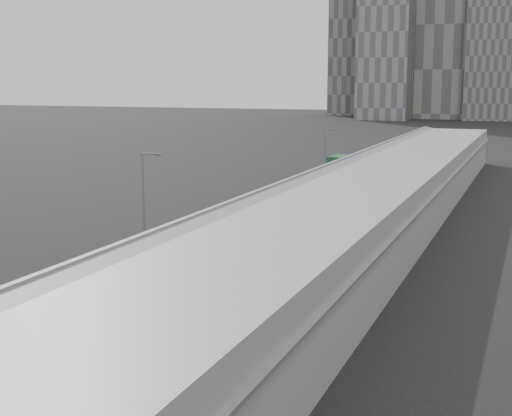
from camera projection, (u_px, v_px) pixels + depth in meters
The scene contains 22 objects.
sidewalk at pixel (326, 240), 73.05m from camera, with size 10.00×170.00×0.12m, color gray.
lane_line at pixel (232, 233), 76.87m from camera, with size 0.12×160.00×0.02m, color gold.
depot at pixel (365, 210), 71.01m from camera, with size 12.45×160.40×7.20m.
skyline at pixel (471, 3), 314.96m from camera, with size 145.00×64.00×120.00m.
bus_1 at pixel (45, 334), 41.28m from camera, with size 3.52×13.63×3.94m.
bus_2 at pixel (163, 270), 55.67m from camera, with size 2.85×12.81×3.73m.
bus_3 at pixel (243, 230), 70.33m from camera, with size 3.07×13.25×3.85m.
bus_4 at pixel (278, 213), 80.00m from camera, with size 3.81×13.26×3.82m.
bus_5 at pixel (314, 194), 93.05m from camera, with size 3.37×13.57×3.93m.
bus_6 at pixel (342, 181), 105.72m from camera, with size 3.06×12.66×3.67m.
bus_7 at pixel (370, 169), 120.83m from camera, with size 3.28×12.81×3.71m.
bus_8 at pixel (385, 160), 134.77m from camera, with size 3.35×12.55×3.63m.
bus_9 at pixel (396, 154), 145.03m from camera, with size 3.93×13.21×3.80m.
tree_1 at pixel (215, 240), 55.30m from camera, with size 2.26×2.26×5.14m.
tree_2 at pixel (301, 202), 74.00m from camera, with size 1.53×1.53×4.59m.
tree_3 at pixel (347, 181), 93.67m from camera, with size 2.66×2.66×4.58m.
tree_4 at pixel (390, 157), 119.73m from camera, with size 2.43×2.43×4.98m.
tree_5 at pixel (417, 147), 143.78m from camera, with size 1.79×1.79×4.04m.
street_lamp_near at pixel (145, 199), 64.49m from camera, with size 2.04×0.22×9.88m.
street_lamp_far at pixel (326, 149), 120.07m from camera, with size 2.04×0.22×8.42m.
shipping_container at pixel (339, 162), 135.11m from camera, with size 2.75×6.03×2.34m, color #144221.
suv at pixel (367, 158), 146.16m from camera, with size 2.30×5.00×1.39m, color black.
Camera 1 is at (28.56, -14.00, 16.05)m, focal length 50.00 mm.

